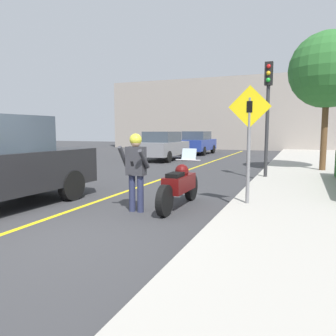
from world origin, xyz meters
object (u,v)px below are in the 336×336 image
(motorcycle, at_px, (180,185))
(person_biker, at_px, (136,164))
(crossing_sign, at_px, (249,133))
(parked_car_grey, at_px, (163,146))
(traffic_light, at_px, (268,98))
(parked_car_blue, at_px, (197,143))
(street_tree, at_px, (328,70))

(motorcycle, relative_size, person_biker, 1.41)
(crossing_sign, height_order, parked_car_grey, crossing_sign)
(motorcycle, distance_m, crossing_sign, 1.91)
(traffic_light, distance_m, parked_car_blue, 13.14)
(motorcycle, height_order, street_tree, street_tree)
(street_tree, bearing_deg, crossing_sign, -104.36)
(crossing_sign, xyz_separation_m, parked_car_blue, (-6.06, 15.98, -0.84))
(traffic_light, relative_size, street_tree, 0.71)
(person_biker, relative_size, street_tree, 0.31)
(crossing_sign, xyz_separation_m, parked_car_grey, (-6.46, 10.46, -0.84))
(person_biker, height_order, street_tree, street_tree)
(motorcycle, xyz_separation_m, crossing_sign, (1.48, 0.31, 1.18))
(person_biker, bearing_deg, parked_car_blue, 102.78)
(parked_car_grey, bearing_deg, street_tree, -20.58)
(motorcycle, height_order, crossing_sign, crossing_sign)
(street_tree, distance_m, parked_car_grey, 9.48)
(motorcycle, bearing_deg, crossing_sign, 11.78)
(person_biker, height_order, parked_car_blue, person_biker)
(traffic_light, xyz_separation_m, street_tree, (1.94, 2.86, 1.26))
(crossing_sign, height_order, parked_car_blue, crossing_sign)
(person_biker, height_order, traffic_light, traffic_light)
(street_tree, bearing_deg, parked_car_blue, 132.52)
(crossing_sign, bearing_deg, parked_car_blue, 110.77)
(traffic_light, bearing_deg, person_biker, -111.16)
(traffic_light, bearing_deg, motorcycle, -106.51)
(motorcycle, relative_size, crossing_sign, 0.94)
(crossing_sign, distance_m, street_tree, 7.94)
(traffic_light, xyz_separation_m, parked_car_blue, (-6.00, 11.52, -1.98))
(person_biker, xyz_separation_m, parked_car_grey, (-4.26, 11.51, -0.17))
(motorcycle, height_order, person_biker, person_biker)
(motorcycle, height_order, parked_car_blue, parked_car_blue)
(parked_car_blue, bearing_deg, street_tree, -47.48)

